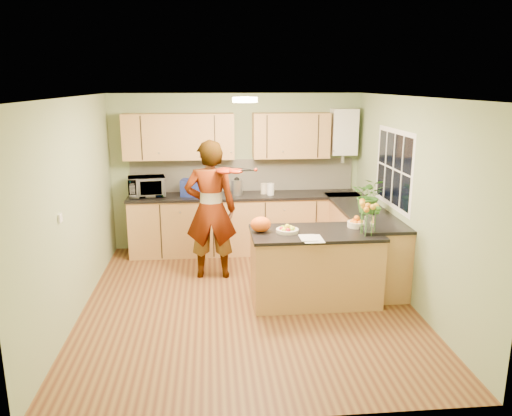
{
  "coord_description": "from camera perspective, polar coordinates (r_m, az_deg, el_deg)",
  "views": [
    {
      "loc": [
        -0.43,
        -5.73,
        2.66
      ],
      "look_at": [
        0.15,
        0.5,
        1.08
      ],
      "focal_mm": 35.0,
      "sensor_mm": 36.0,
      "label": 1
    }
  ],
  "objects": [
    {
      "name": "jar_white",
      "position": [
        7.84,
        1.66,
        2.16
      ],
      "size": [
        0.13,
        0.13,
        0.18
      ],
      "primitive_type": "cylinder",
      "rotation": [
        0.0,
        0.0,
        0.15
      ],
      "color": "white",
      "rests_on": "back_counter"
    },
    {
      "name": "fruit_dish",
      "position": [
        6.03,
        3.59,
        -2.42
      ],
      "size": [
        0.27,
        0.27,
        0.1
      ],
      "color": "beige",
      "rests_on": "peninsula_island"
    },
    {
      "name": "jar_cream",
      "position": [
        7.94,
        0.92,
        2.25
      ],
      "size": [
        0.13,
        0.13,
        0.17
      ],
      "primitive_type": "cylinder",
      "rotation": [
        0.0,
        0.0,
        0.26
      ],
      "color": "beige",
      "rests_on": "back_counter"
    },
    {
      "name": "violinist",
      "position": [
        6.86,
        -5.21,
        -0.21
      ],
      "size": [
        0.72,
        0.49,
        1.93
      ],
      "primitive_type": "imported",
      "rotation": [
        0.0,
        0.0,
        3.1
      ],
      "color": "tan",
      "rests_on": "floor"
    },
    {
      "name": "kettle",
      "position": [
        7.86,
        -2.21,
        2.48
      ],
      "size": [
        0.17,
        0.17,
        0.32
      ],
      "rotation": [
        0.0,
        0.0,
        -0.29
      ],
      "color": "#BAB9BE",
      "rests_on": "back_counter"
    },
    {
      "name": "orange_bag",
      "position": [
        6.02,
        0.55,
        -1.87
      ],
      "size": [
        0.29,
        0.27,
        0.19
      ],
      "primitive_type": "ellipsoid",
      "rotation": [
        0.0,
        0.0,
        0.25
      ],
      "color": "#E05612",
      "rests_on": "peninsula_island"
    },
    {
      "name": "blue_box",
      "position": [
        7.83,
        -7.33,
        2.32
      ],
      "size": [
        0.36,
        0.29,
        0.26
      ],
      "primitive_type": "cube",
      "rotation": [
        0.0,
        0.0,
        -0.19
      ],
      "color": "navy",
      "rests_on": "back_counter"
    },
    {
      "name": "potted_plant",
      "position": [
        6.88,
        12.84,
        1.41
      ],
      "size": [
        0.55,
        0.52,
        0.49
      ],
      "primitive_type": "imported",
      "rotation": [
        0.0,
        0.0,
        -0.42
      ],
      "color": "#3B7828",
      "rests_on": "right_counter"
    },
    {
      "name": "wall_back",
      "position": [
        8.12,
        -2.21,
        4.14
      ],
      "size": [
        4.0,
        0.02,
        2.5
      ],
      "primitive_type": "cube",
      "color": "#90A878",
      "rests_on": "floor"
    },
    {
      "name": "microwave",
      "position": [
        7.92,
        -12.39,
        2.42
      ],
      "size": [
        0.61,
        0.46,
        0.31
      ],
      "primitive_type": "imported",
      "rotation": [
        0.0,
        0.0,
        0.16
      ],
      "color": "white",
      "rests_on": "back_counter"
    },
    {
      "name": "flower_vase",
      "position": [
        6.0,
        12.9,
        0.1
      ],
      "size": [
        0.27,
        0.27,
        0.51
      ],
      "rotation": [
        0.0,
        0.0,
        0.21
      ],
      "color": "silver",
      "rests_on": "peninsula_island"
    },
    {
      "name": "violin",
      "position": [
        6.53,
        -3.55,
        4.28
      ],
      "size": [
        0.67,
        0.58,
        0.17
      ],
      "primitive_type": null,
      "rotation": [
        0.17,
        0.0,
        -0.61
      ],
      "color": "#551405",
      "rests_on": "violinist"
    },
    {
      "name": "ceiling",
      "position": [
        5.75,
        -1.06,
        12.56
      ],
      "size": [
        4.0,
        4.5,
        0.02
      ],
      "primitive_type": "cube",
      "color": "white",
      "rests_on": "wall_back"
    },
    {
      "name": "light_switch",
      "position": [
        5.53,
        -21.48,
        -1.07
      ],
      "size": [
        0.02,
        0.09,
        0.09
      ],
      "primitive_type": "cube",
      "color": "white",
      "rests_on": "wall_left"
    },
    {
      "name": "wall_front",
      "position": [
        3.78,
        1.59,
        -7.74
      ],
      "size": [
        4.0,
        0.02,
        2.5
      ],
      "primitive_type": "cube",
      "color": "#90A878",
      "rests_on": "floor"
    },
    {
      "name": "floor",
      "position": [
        6.33,
        -0.96,
        -10.68
      ],
      "size": [
        4.5,
        4.5,
        0.0
      ],
      "primitive_type": "plane",
      "color": "#572D18",
      "rests_on": "ground"
    },
    {
      "name": "wall_left",
      "position": [
        6.11,
        -20.06,
        -0.06
      ],
      "size": [
        0.02,
        4.5,
        2.5
      ],
      "primitive_type": "cube",
      "color": "#90A878",
      "rests_on": "floor"
    },
    {
      "name": "papers",
      "position": [
        5.8,
        6.49,
        -3.5
      ],
      "size": [
        0.23,
        0.32,
        0.01
      ],
      "primitive_type": "cube",
      "color": "silver",
      "rests_on": "peninsula_island"
    },
    {
      "name": "boiler",
      "position": [
        8.14,
        9.99,
        8.56
      ],
      "size": [
        0.4,
        0.3,
        0.86
      ],
      "color": "white",
      "rests_on": "wall_back"
    },
    {
      "name": "ceiling_lamp",
      "position": [
        6.05,
        -1.27,
        12.27
      ],
      "size": [
        0.3,
        0.3,
        0.07
      ],
      "color": "#FFEABF",
      "rests_on": "ceiling"
    },
    {
      "name": "orange_bowl",
      "position": [
        6.36,
        11.43,
        -1.62
      ],
      "size": [
        0.23,
        0.23,
        0.14
      ],
      "color": "beige",
      "rests_on": "peninsula_island"
    },
    {
      "name": "wall_right",
      "position": [
        6.38,
        17.21,
        0.75
      ],
      "size": [
        0.02,
        4.5,
        2.5
      ],
      "primitive_type": "cube",
      "color": "#90A878",
      "rests_on": "floor"
    },
    {
      "name": "peninsula_island",
      "position": [
        6.25,
        6.72,
        -6.63
      ],
      "size": [
        1.57,
        0.81,
        0.9
      ],
      "color": "#AB7144",
      "rests_on": "floor"
    },
    {
      "name": "right_counter",
      "position": [
        7.25,
        12.04,
        -3.73
      ],
      "size": [
        0.62,
        2.24,
        0.94
      ],
      "color": "#AB7144",
      "rests_on": "floor"
    },
    {
      "name": "upper_cabinets",
      "position": [
        7.86,
        -3.47,
        8.21
      ],
      "size": [
        3.2,
        0.34,
        0.7
      ],
      "color": "#AB7144",
      "rests_on": "wall_back"
    },
    {
      "name": "back_counter",
      "position": [
        8.0,
        -1.32,
        -1.72
      ],
      "size": [
        3.64,
        0.62,
        0.94
      ],
      "color": "#AB7144",
      "rests_on": "floor"
    },
    {
      "name": "splashback",
      "position": [
        8.12,
        -1.49,
        3.79
      ],
      "size": [
        3.6,
        0.02,
        0.52
      ],
      "primitive_type": "cube",
      "color": "beige",
      "rests_on": "back_counter"
    },
    {
      "name": "window_right",
      "position": [
        6.87,
        15.45,
        4.34
      ],
      "size": [
        0.01,
        1.3,
        1.05
      ],
      "color": "white",
      "rests_on": "wall_right"
    }
  ]
}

